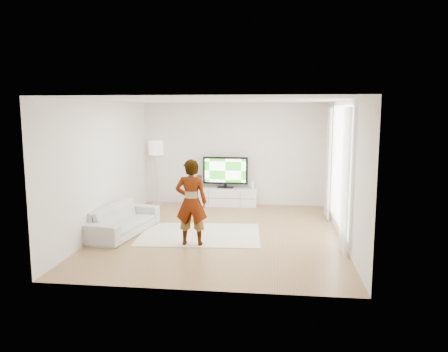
# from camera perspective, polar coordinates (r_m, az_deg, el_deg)

# --- Properties ---
(floor) EXTENTS (6.00, 6.00, 0.00)m
(floor) POSITION_cam_1_polar(r_m,az_deg,el_deg) (9.38, -0.52, -7.49)
(floor) COLOR #AC874D
(floor) RESTS_ON ground
(ceiling) EXTENTS (6.00, 6.00, 0.00)m
(ceiling) POSITION_cam_1_polar(r_m,az_deg,el_deg) (9.02, -0.55, 9.88)
(ceiling) COLOR white
(ceiling) RESTS_ON wall_back
(wall_left) EXTENTS (0.02, 6.00, 2.80)m
(wall_left) POSITION_cam_1_polar(r_m,az_deg,el_deg) (9.73, -15.30, 1.21)
(wall_left) COLOR silver
(wall_left) RESTS_ON floor
(wall_right) EXTENTS (0.02, 6.00, 2.80)m
(wall_right) POSITION_cam_1_polar(r_m,az_deg,el_deg) (9.12, 15.24, 0.74)
(wall_right) COLOR silver
(wall_right) RESTS_ON floor
(wall_back) EXTENTS (5.00, 0.02, 2.80)m
(wall_back) POSITION_cam_1_polar(r_m,az_deg,el_deg) (12.05, 1.29, 2.88)
(wall_back) COLOR silver
(wall_back) RESTS_ON floor
(wall_front) EXTENTS (5.00, 0.02, 2.80)m
(wall_front) POSITION_cam_1_polar(r_m,az_deg,el_deg) (6.17, -4.10, -2.61)
(wall_front) COLOR silver
(wall_front) RESTS_ON floor
(window) EXTENTS (0.01, 2.60, 2.50)m
(window) POSITION_cam_1_polar(r_m,az_deg,el_deg) (9.40, 14.87, 1.29)
(window) COLOR white
(window) RESTS_ON wall_right
(curtain_near) EXTENTS (0.04, 0.70, 2.60)m
(curtain_near) POSITION_cam_1_polar(r_m,az_deg,el_deg) (8.13, 15.55, -0.54)
(curtain_near) COLOR white
(curtain_near) RESTS_ON floor
(curtain_far) EXTENTS (0.04, 0.70, 2.60)m
(curtain_far) POSITION_cam_1_polar(r_m,az_deg,el_deg) (10.68, 13.47, 1.64)
(curtain_far) COLOR white
(curtain_far) RESTS_ON floor
(media_console) EXTENTS (1.73, 0.49, 0.49)m
(media_console) POSITION_cam_1_polar(r_m,az_deg,el_deg) (12.01, 0.16, -2.72)
(media_console) COLOR white
(media_console) RESTS_ON floor
(television) EXTENTS (1.23, 0.24, 0.86)m
(television) POSITION_cam_1_polar(r_m,az_deg,el_deg) (11.92, 0.18, 0.64)
(television) COLOR black
(television) RESTS_ON media_console
(game_console) EXTENTS (0.06, 0.18, 0.24)m
(game_console) POSITION_cam_1_polar(r_m,az_deg,el_deg) (11.89, 3.79, -1.09)
(game_console) COLOR white
(game_console) RESTS_ON media_console
(potted_plant) EXTENTS (0.22, 0.22, 0.36)m
(potted_plant) POSITION_cam_1_polar(r_m,az_deg,el_deg) (12.05, -3.31, -0.67)
(potted_plant) COLOR #3F7238
(potted_plant) RESTS_ON media_console
(rug) EXTENTS (2.61, 1.96, 0.01)m
(rug) POSITION_cam_1_polar(r_m,az_deg,el_deg) (9.29, -3.16, -7.61)
(rug) COLOR beige
(rug) RESTS_ON floor
(player) EXTENTS (0.63, 0.43, 1.67)m
(player) POSITION_cam_1_polar(r_m,az_deg,el_deg) (8.41, -4.29, -3.43)
(player) COLOR #334772
(player) RESTS_ON rug
(sofa) EXTENTS (1.12, 2.17, 0.60)m
(sofa) POSITION_cam_1_polar(r_m,az_deg,el_deg) (9.53, -13.13, -5.58)
(sofa) COLOR silver
(sofa) RESTS_ON floor
(floor_lamp) EXTENTS (0.39, 0.39, 1.77)m
(floor_lamp) POSITION_cam_1_polar(r_m,az_deg,el_deg) (12.14, -8.86, 3.29)
(floor_lamp) COLOR silver
(floor_lamp) RESTS_ON floor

